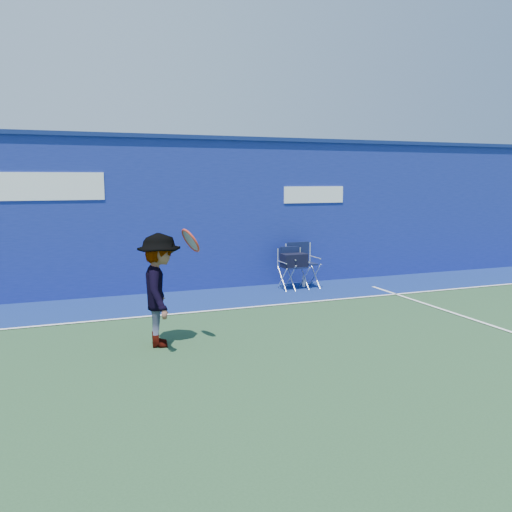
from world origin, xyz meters
name	(u,v)px	position (x,y,z in m)	size (l,w,h in m)	color
ground	(226,383)	(0.00, 0.00, 0.00)	(80.00, 80.00, 0.00)	#244527
stadium_wall	(144,214)	(0.00, 5.20, 1.55)	(24.00, 0.50, 3.08)	navy
out_of_bounds_strip	(156,304)	(0.00, 4.10, 0.00)	(24.00, 1.80, 0.01)	navy
court_lines	(211,364)	(0.00, 0.60, 0.01)	(24.00, 12.00, 0.01)	white
directors_chair_left	(293,272)	(2.86, 4.42, 0.36)	(0.50, 0.47, 0.85)	silver
directors_chair_right	(303,274)	(3.09, 4.46, 0.29)	(0.56, 0.50, 0.93)	silver
water_bottle	(304,282)	(3.16, 4.54, 0.11)	(0.07, 0.07, 0.23)	silver
tennis_player	(160,290)	(-0.40, 1.61, 0.76)	(0.89, 1.05, 1.59)	#EA4738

